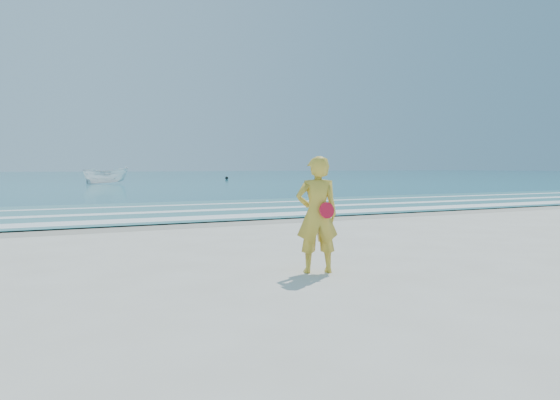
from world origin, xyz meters
name	(u,v)px	position (x,y,z in m)	size (l,w,h in m)	color
ground	(382,273)	(0.00, 0.00, 0.00)	(400.00, 400.00, 0.00)	silver
wet_sand	(205,223)	(0.00, 9.00, 0.00)	(400.00, 2.40, 0.00)	#B2A893
ocean	(39,176)	(0.00, 105.00, 0.02)	(400.00, 190.00, 0.04)	#19727F
shallow	(164,210)	(0.00, 14.00, 0.04)	(400.00, 10.00, 0.01)	#59B7AD
foam_near	(193,218)	(0.00, 10.30, 0.05)	(400.00, 1.40, 0.01)	white
foam_mid	(170,212)	(0.00, 13.20, 0.05)	(400.00, 0.90, 0.01)	white
foam_far	(149,206)	(0.00, 16.50, 0.05)	(400.00, 0.60, 0.01)	white
boat	(106,176)	(3.36, 49.17, 0.89)	(1.66, 4.41, 1.70)	white
buoy	(227,178)	(20.94, 61.38, 0.26)	(0.44, 0.44, 0.44)	black
woman	(317,215)	(-0.95, 0.53, 0.97)	(0.82, 0.66, 1.95)	gold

